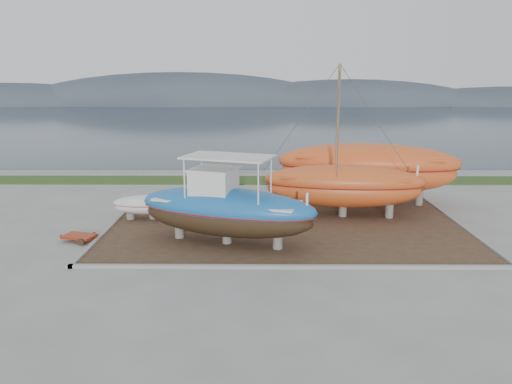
# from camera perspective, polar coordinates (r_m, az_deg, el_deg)

# --- Properties ---
(ground) EXTENTS (140.00, 140.00, 0.00)m
(ground) POSITION_cam_1_polar(r_m,az_deg,el_deg) (22.55, 3.96, -6.74)
(ground) COLOR gray
(ground) RESTS_ON ground
(dirt_patch) EXTENTS (18.00, 12.00, 0.06)m
(dirt_patch) POSITION_cam_1_polar(r_m,az_deg,el_deg) (26.34, 3.43, -3.74)
(dirt_patch) COLOR #422D1E
(dirt_patch) RESTS_ON ground
(curb_frame) EXTENTS (18.60, 12.60, 0.15)m
(curb_frame) POSITION_cam_1_polar(r_m,az_deg,el_deg) (26.32, 3.43, -3.64)
(curb_frame) COLOR gray
(curb_frame) RESTS_ON ground
(grass_strip) EXTENTS (44.00, 3.00, 0.08)m
(grass_strip) POSITION_cam_1_polar(r_m,az_deg,el_deg) (37.48, 2.51, 1.35)
(grass_strip) COLOR #284219
(grass_strip) RESTS_ON ground
(sea) EXTENTS (260.00, 100.00, 0.04)m
(sea) POSITION_cam_1_polar(r_m,az_deg,el_deg) (91.51, 1.26, 8.25)
(sea) COLOR #182531
(sea) RESTS_ON ground
(mountain_ridge) EXTENTS (200.00, 36.00, 20.00)m
(mountain_ridge) POSITION_cam_1_polar(r_m,az_deg,el_deg) (146.39, 0.93, 10.04)
(mountain_ridge) COLOR #333D49
(mountain_ridge) RESTS_ON ground
(blue_caique) EXTENTS (8.93, 5.21, 4.10)m
(blue_caique) POSITION_cam_1_polar(r_m,az_deg,el_deg) (22.85, -3.40, -0.93)
(blue_caique) COLOR #1B62AA
(blue_caique) RESTS_ON dirt_patch
(white_dinghy) EXTENTS (4.34, 1.92, 1.27)m
(white_dinghy) POSITION_cam_1_polar(r_m,az_deg,el_deg) (27.73, -11.71, -1.70)
(white_dinghy) COLOR silver
(white_dinghy) RESTS_ON dirt_patch
(orange_sailboat) EXTENTS (8.99, 3.51, 8.23)m
(orange_sailboat) POSITION_cam_1_polar(r_m,az_deg,el_deg) (27.36, 10.18, 5.60)
(orange_sailboat) COLOR #C94F1E
(orange_sailboat) RESTS_ON dirt_patch
(orange_bare_hull) EXTENTS (11.26, 4.91, 3.57)m
(orange_bare_hull) POSITION_cam_1_polar(r_m,az_deg,el_deg) (31.04, 12.58, 2.00)
(orange_bare_hull) COLOR #C94F1E
(orange_bare_hull) RESTS_ON dirt_patch
(red_trailer) EXTENTS (2.42, 1.69, 0.31)m
(red_trailer) POSITION_cam_1_polar(r_m,az_deg,el_deg) (25.16, -19.53, -4.99)
(red_trailer) COLOR #A32D12
(red_trailer) RESTS_ON ground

